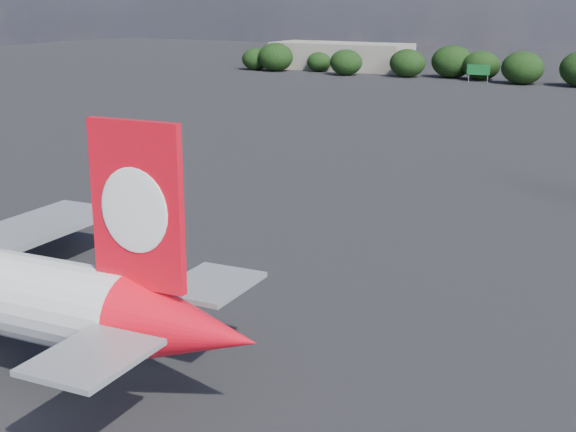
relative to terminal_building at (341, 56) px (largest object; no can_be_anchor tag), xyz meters
The scene contains 3 objects.
ground 147.19m from the terminal_building, 63.78° to the right, with size 500.00×500.00×0.00m, color black.
terminal_building is the anchor object (origin of this frame).
highway_sign 49.66m from the terminal_building, 18.80° to the right, with size 6.00×0.30×4.50m.
Camera 1 is at (40.36, -32.13, 21.92)m, focal length 50.00 mm.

